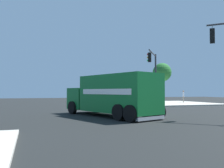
{
  "coord_description": "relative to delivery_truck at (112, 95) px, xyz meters",
  "views": [
    {
      "loc": [
        6.3,
        17.85,
        1.78
      ],
      "look_at": [
        0.8,
        1.76,
        2.3
      ],
      "focal_mm": 38.75,
      "sensor_mm": 36.0,
      "label": 1
    }
  ],
  "objects": [
    {
      "name": "pedestrian_crossing",
      "position": [
        -16.33,
        -14.56,
        -0.36
      ],
      "size": [
        0.37,
        0.45,
        1.78
      ],
      "color": "gray",
      "rests_on": "sidewalk_corner_near"
    },
    {
      "name": "sidewalk_corner_near",
      "position": [
        -13.41,
        -14.23,
        -1.45
      ],
      "size": [
        11.95,
        11.95,
        0.14
      ],
      "primitive_type": "cube",
      "color": "#B2ADA0",
      "rests_on": "ground"
    },
    {
      "name": "ground_plane",
      "position": [
        -0.73,
        -1.55,
        -1.52
      ],
      "size": [
        100.0,
        100.0,
        0.0
      ],
      "primitive_type": "plane",
      "color": "black"
    },
    {
      "name": "picket_fence_run",
      "position": [
        -13.41,
        -19.96,
        -0.9
      ],
      "size": [
        4.78,
        0.05,
        0.95
      ],
      "color": "white",
      "rests_on": "sidewalk_corner_near"
    },
    {
      "name": "traffic_light_secondary",
      "position": [
        -7.59,
        -7.73,
        2.63
      ],
      "size": [
        3.01,
        3.98,
        6.05
      ],
      "color": "#38383D",
      "rests_on": "sidewalk_corner_near"
    },
    {
      "name": "delivery_truck",
      "position": [
        0.0,
        0.0,
        0.0
      ],
      "size": [
        5.23,
        8.55,
        2.92
      ],
      "color": "#146B2D",
      "rests_on": "ground"
    },
    {
      "name": "shade_tree_near",
      "position": [
        -14.37,
        -17.37,
        3.26
      ],
      "size": [
        2.95,
        2.95,
        6.16
      ],
      "color": "brown",
      "rests_on": "sidewalk_corner_near"
    },
    {
      "name": "pedestrian_near_corner",
      "position": [
        -9.96,
        -14.94,
        -0.41
      ],
      "size": [
        0.35,
        0.48,
        1.7
      ],
      "color": "navy",
      "rests_on": "sidewalk_corner_near"
    }
  ]
}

